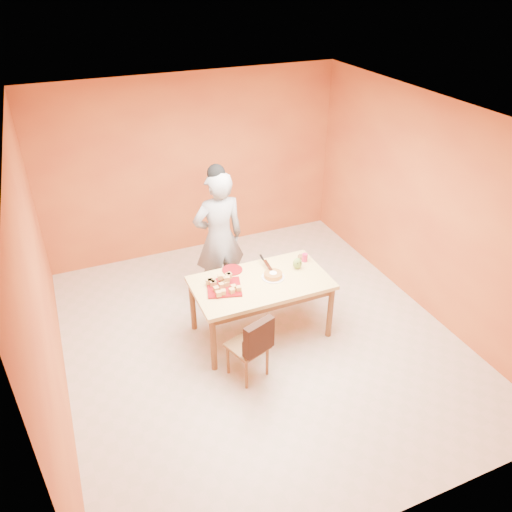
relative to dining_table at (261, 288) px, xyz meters
name	(u,v)px	position (x,y,z in m)	size (l,w,h in m)	color
floor	(260,339)	(-0.06, -0.12, -0.67)	(5.00, 5.00, 0.00)	beige
ceiling	(261,120)	(-0.06, -0.12, 2.03)	(5.00, 5.00, 0.00)	white
wall_back	(193,166)	(-0.06, 2.38, 0.68)	(4.50, 4.50, 0.00)	orange
wall_left	(40,290)	(-2.31, -0.12, 0.68)	(5.00, 5.00, 0.00)	orange
wall_right	(427,208)	(2.19, -0.12, 0.68)	(5.00, 5.00, 0.00)	orange
dining_table	(261,288)	(0.00, 0.00, 0.00)	(1.60, 0.90, 0.76)	#DBBB72
dining_chair	(248,345)	(-0.42, -0.63, -0.23)	(0.50, 0.55, 0.83)	brown
pastry_pile	(224,283)	(-0.45, 0.03, 0.17)	(0.35, 0.35, 0.11)	#E8A863
person	(219,238)	(-0.20, 0.89, 0.25)	(0.67, 0.44, 1.84)	gray
pastry_platter	(224,288)	(-0.45, 0.03, 0.11)	(0.38, 0.38, 0.02)	maroon
red_dinner_plate	(232,270)	(-0.23, 0.35, 0.10)	(0.25, 0.25, 0.01)	maroon
white_cake_plate	(273,277)	(0.16, 0.02, 0.10)	(0.28, 0.28, 0.01)	white
sponge_cake	(273,275)	(0.16, 0.02, 0.13)	(0.22, 0.22, 0.05)	gold
cake_server	(268,265)	(0.17, 0.20, 0.16)	(0.05, 0.25, 0.01)	silver
egg_ornament	(297,263)	(0.52, 0.08, 0.17)	(0.12, 0.09, 0.14)	olive
magenta_glass	(305,258)	(0.68, 0.20, 0.15)	(0.07, 0.07, 0.10)	#C01C46
checker_tin	(302,257)	(0.68, 0.28, 0.11)	(0.10, 0.10, 0.03)	#37180F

